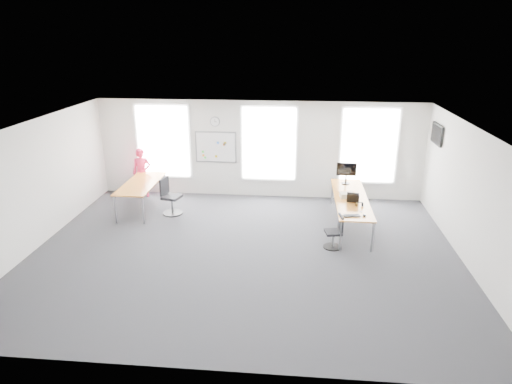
# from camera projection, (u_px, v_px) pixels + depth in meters

# --- Properties ---
(floor) EXTENTS (10.00, 10.00, 0.00)m
(floor) POSITION_uv_depth(u_px,v_px,m) (244.00, 252.00, 10.78)
(floor) COLOR #292A2F
(floor) RESTS_ON ground
(ceiling) EXTENTS (10.00, 10.00, 0.00)m
(ceiling) POSITION_uv_depth(u_px,v_px,m) (243.00, 127.00, 9.78)
(ceiling) COLOR silver
(ceiling) RESTS_ON ground
(wall_back) EXTENTS (10.00, 0.00, 10.00)m
(wall_back) POSITION_uv_depth(u_px,v_px,m) (259.00, 150.00, 14.04)
(wall_back) COLOR white
(wall_back) RESTS_ON ground
(wall_front) EXTENTS (10.00, 0.00, 10.00)m
(wall_front) POSITION_uv_depth(u_px,v_px,m) (210.00, 285.00, 6.53)
(wall_front) COLOR white
(wall_front) RESTS_ON ground
(wall_left) EXTENTS (0.00, 10.00, 10.00)m
(wall_left) POSITION_uv_depth(u_px,v_px,m) (33.00, 186.00, 10.73)
(wall_left) COLOR white
(wall_left) RESTS_ON ground
(wall_right) EXTENTS (0.00, 10.00, 10.00)m
(wall_right) POSITION_uv_depth(u_px,v_px,m) (473.00, 200.00, 9.84)
(wall_right) COLOR white
(wall_right) RESTS_ON ground
(window_left) EXTENTS (1.60, 0.06, 2.20)m
(window_left) POSITION_uv_depth(u_px,v_px,m) (163.00, 141.00, 14.21)
(window_left) COLOR white
(window_left) RESTS_ON wall_back
(window_mid) EXTENTS (1.60, 0.06, 2.20)m
(window_mid) POSITION_uv_depth(u_px,v_px,m) (269.00, 144.00, 13.92)
(window_mid) COLOR white
(window_mid) RESTS_ON wall_back
(window_right) EXTENTS (1.60, 0.06, 2.20)m
(window_right) POSITION_uv_depth(u_px,v_px,m) (369.00, 146.00, 13.65)
(window_right) COLOR white
(window_right) RESTS_ON wall_back
(desk_right) EXTENTS (0.86, 3.23, 0.79)m
(desk_right) POSITION_uv_depth(u_px,v_px,m) (351.00, 199.00, 12.07)
(desk_right) COLOR orange
(desk_right) RESTS_ON ground
(desk_left) EXTENTS (0.90, 2.24, 0.82)m
(desk_left) POSITION_uv_depth(u_px,v_px,m) (141.00, 185.00, 13.16)
(desk_left) COLOR orange
(desk_left) RESTS_ON ground
(chair_right) EXTENTS (0.44, 0.44, 0.83)m
(chair_right) POSITION_uv_depth(u_px,v_px,m) (335.00, 234.00, 10.92)
(chair_right) COLOR black
(chair_right) RESTS_ON ground
(chair_left) EXTENTS (0.57, 0.57, 1.05)m
(chair_left) POSITION_uv_depth(u_px,v_px,m) (170.00, 198.00, 12.94)
(chair_left) COLOR black
(chair_left) RESTS_ON ground
(person) EXTENTS (0.64, 0.51, 1.54)m
(person) POSITION_uv_depth(u_px,v_px,m) (142.00, 173.00, 14.21)
(person) COLOR #CF234A
(person) RESTS_ON ground
(whiteboard) EXTENTS (1.20, 0.03, 0.90)m
(whiteboard) POSITION_uv_depth(u_px,v_px,m) (216.00, 147.00, 14.11)
(whiteboard) COLOR white
(whiteboard) RESTS_ON wall_back
(wall_clock) EXTENTS (0.30, 0.04, 0.30)m
(wall_clock) POSITION_uv_depth(u_px,v_px,m) (215.00, 122.00, 13.85)
(wall_clock) COLOR gray
(wall_clock) RESTS_ON wall_back
(tv) EXTENTS (0.06, 0.90, 0.55)m
(tv) POSITION_uv_depth(u_px,v_px,m) (437.00, 134.00, 12.39)
(tv) COLOR black
(tv) RESTS_ON wall_right
(keyboard) EXTENTS (0.43, 0.26, 0.02)m
(keyboard) POSITION_uv_depth(u_px,v_px,m) (352.00, 216.00, 10.84)
(keyboard) COLOR black
(keyboard) RESTS_ON desk_right
(mouse) EXTENTS (0.11, 0.14, 0.05)m
(mouse) POSITION_uv_depth(u_px,v_px,m) (364.00, 215.00, 10.82)
(mouse) COLOR black
(mouse) RESTS_ON desk_right
(lens_cap) EXTENTS (0.07, 0.07, 0.01)m
(lens_cap) POSITION_uv_depth(u_px,v_px,m) (361.00, 212.00, 11.09)
(lens_cap) COLOR black
(lens_cap) RESTS_ON desk_right
(headphones) EXTENTS (0.19, 0.10, 0.11)m
(headphones) POSITION_uv_depth(u_px,v_px,m) (359.00, 204.00, 11.45)
(headphones) COLOR black
(headphones) RESTS_ON desk_right
(laptop_sleeve) EXTENTS (0.31, 0.21, 0.25)m
(laptop_sleeve) POSITION_uv_depth(u_px,v_px,m) (353.00, 198.00, 11.66)
(laptop_sleeve) COLOR black
(laptop_sleeve) RESTS_ON desk_right
(paper_stack) EXTENTS (0.38, 0.31, 0.12)m
(paper_stack) POSITION_uv_depth(u_px,v_px,m) (347.00, 195.00, 12.05)
(paper_stack) COLOR beige
(paper_stack) RESTS_ON desk_right
(monitor) EXTENTS (0.56, 0.23, 0.63)m
(monitor) POSITION_uv_depth(u_px,v_px,m) (346.00, 171.00, 13.01)
(monitor) COLOR black
(monitor) RESTS_ON desk_right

